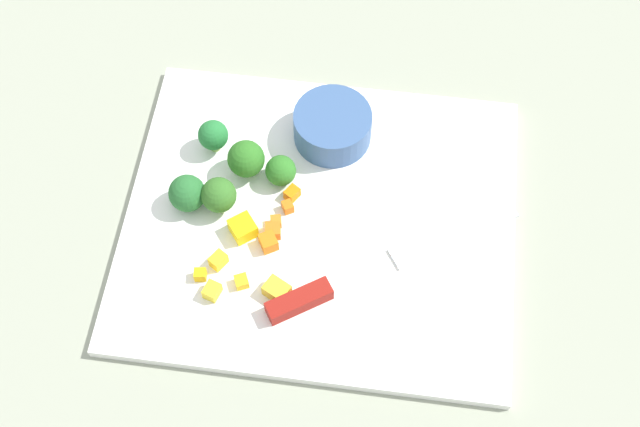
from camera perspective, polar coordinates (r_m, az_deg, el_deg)
ground_plane at (r=0.88m, az=-0.00°, el=-0.69°), size 4.00×4.00×0.00m
cutting_board at (r=0.88m, az=-0.00°, el=-0.51°), size 0.40×0.35×0.01m
prep_bowl at (r=0.91m, az=0.76°, el=5.96°), size 0.08×0.08×0.04m
chef_knife at (r=0.84m, az=2.10°, el=-4.46°), size 0.25×0.17×0.02m
carrot_dice_0 at (r=0.88m, az=-1.91°, el=1.36°), size 0.02×0.02×0.01m
carrot_dice_1 at (r=0.87m, az=-2.21°, el=0.46°), size 0.01×0.02×0.01m
carrot_dice_2 at (r=0.87m, az=-3.01°, el=-0.54°), size 0.01×0.01×0.01m
carrot_dice_3 at (r=0.86m, az=-3.22°, el=-1.18°), size 0.02×0.02×0.01m
carrot_dice_4 at (r=0.85m, az=-3.53°, el=-1.96°), size 0.02×0.02×0.02m
pepper_dice_0 at (r=0.86m, az=-5.26°, el=-1.00°), size 0.03×0.03×0.02m
pepper_dice_1 at (r=0.84m, az=-7.35°, el=-5.25°), size 0.02×0.02×0.01m
pepper_dice_2 at (r=0.84m, az=-5.36°, el=-4.63°), size 0.02×0.02×0.01m
pepper_dice_3 at (r=0.83m, az=-2.96°, el=-5.22°), size 0.03×0.03×0.02m
pepper_dice_4 at (r=0.85m, az=-8.14°, el=-4.13°), size 0.01×0.01×0.01m
pepper_dice_5 at (r=0.85m, az=-6.92°, el=-3.18°), size 0.02×0.02×0.01m
broccoli_floret_0 at (r=0.89m, az=-5.05°, el=3.70°), size 0.04×0.04×0.04m
broccoli_floret_1 at (r=0.88m, az=-2.69°, el=2.92°), size 0.03×0.03×0.03m
broccoli_floret_2 at (r=0.87m, az=-6.85°, el=1.45°), size 0.04×0.04×0.04m
broccoli_floret_3 at (r=0.91m, az=-7.27°, el=5.28°), size 0.03×0.03×0.04m
broccoli_floret_4 at (r=0.87m, az=-9.04°, el=1.22°), size 0.04×0.04×0.04m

